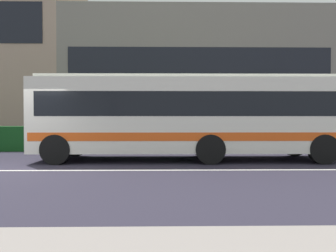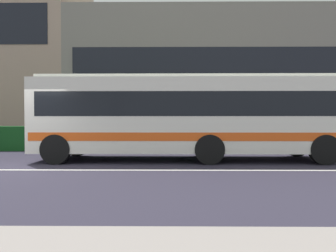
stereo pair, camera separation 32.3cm
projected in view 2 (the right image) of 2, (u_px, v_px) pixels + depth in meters
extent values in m
plane|color=#2E2A39|center=(11.00, 170.00, 9.43)|extent=(160.00, 160.00, 0.00)
cube|color=silver|center=(11.00, 170.00, 9.43)|extent=(60.00, 0.16, 0.01)
cube|color=#18501E|center=(24.00, 138.00, 15.63)|extent=(18.47, 1.10, 1.17)
cube|color=gray|center=(198.00, 81.00, 24.89)|extent=(18.50, 8.74, 9.09)
cube|color=black|center=(204.00, 61.00, 20.49)|extent=(17.02, 0.04, 1.82)
cube|color=silver|center=(188.00, 116.00, 11.77)|extent=(10.95, 2.65, 2.57)
cube|color=black|center=(188.00, 105.00, 11.76)|extent=(10.30, 2.66, 0.82)
cube|color=#E95518|center=(188.00, 135.00, 11.78)|extent=(10.74, 2.67, 0.28)
cube|color=white|center=(188.00, 79.00, 11.74)|extent=(10.51, 2.23, 0.12)
cube|color=black|center=(40.00, 105.00, 11.84)|extent=(0.04, 2.18, 0.91)
cylinder|color=black|center=(56.00, 149.00, 10.66)|extent=(1.00, 0.28, 1.00)
cylinder|color=black|center=(77.00, 144.00, 13.05)|extent=(1.00, 0.28, 1.00)
cylinder|color=black|center=(209.00, 150.00, 10.58)|extent=(1.00, 0.28, 1.00)
cylinder|color=black|center=(203.00, 144.00, 12.98)|extent=(1.00, 0.28, 1.00)
cylinder|color=black|center=(324.00, 150.00, 10.53)|extent=(1.00, 0.28, 1.00)
cylinder|color=black|center=(296.00, 144.00, 12.92)|extent=(1.00, 0.28, 1.00)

